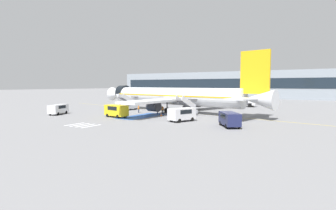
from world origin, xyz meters
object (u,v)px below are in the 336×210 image
at_px(boarding_stairs_aft, 186,111).
at_px(service_van_0, 58,109).
at_px(ground_crew_3, 139,108).
at_px(service_van_1, 230,118).
at_px(traffic_cone_2, 108,110).
at_px(airliner, 173,96).
at_px(ground_crew_1, 120,105).
at_px(fuel_tanker, 239,100).
at_px(traffic_cone_0, 161,115).
at_px(service_van_3, 116,110).
at_px(ground_crew_2, 157,109).
at_px(ground_crew_0, 163,109).
at_px(boarding_stairs_forward, 128,106).
at_px(service_van_2, 182,113).
at_px(terminal_building, 246,85).
at_px(traffic_cone_1, 241,119).

height_order(boarding_stairs_aft, service_van_0, boarding_stairs_aft).
relative_size(boarding_stairs_aft, ground_crew_3, 3.46).
xyz_separation_m(service_van_1, traffic_cone_2, (-30.47, 7.43, -0.93)).
bearing_deg(service_van_0, service_van_1, 162.45).
relative_size(airliner, ground_crew_1, 24.46).
relative_size(fuel_tanker, traffic_cone_0, 18.02).
distance_m(service_van_3, ground_crew_2, 9.96).
bearing_deg(ground_crew_0, service_van_3, -141.44).
bearing_deg(fuel_tanker, boarding_stairs_forward, -37.80).
height_order(boarding_stairs_forward, service_van_2, boarding_stairs_forward).
relative_size(boarding_stairs_forward, ground_crew_2, 3.27).
height_order(fuel_tanker, service_van_0, fuel_tanker).
bearing_deg(traffic_cone_0, service_van_1, -20.57).
height_order(boarding_stairs_forward, service_van_1, boarding_stairs_forward).
height_order(boarding_stairs_forward, fuel_tanker, boarding_stairs_forward).
relative_size(service_van_0, ground_crew_2, 2.94).
bearing_deg(service_van_1, boarding_stairs_aft, -71.91).
bearing_deg(terminal_building, traffic_cone_0, -85.75).
bearing_deg(ground_crew_2, airliner, -35.12).
bearing_deg(ground_crew_2, terminal_building, -19.41).
bearing_deg(traffic_cone_0, ground_crew_3, 161.38).
relative_size(ground_crew_1, traffic_cone_2, 3.21).
relative_size(airliner, ground_crew_0, 27.38).
relative_size(boarding_stairs_forward, boarding_stairs_aft, 1.00).
bearing_deg(service_van_0, fuel_tanker, -145.32).
distance_m(airliner, traffic_cone_0, 9.09).
xyz_separation_m(service_van_0, traffic_cone_2, (3.27, 10.38, -0.90)).
bearing_deg(service_van_0, service_van_2, 167.02).
relative_size(ground_crew_1, traffic_cone_0, 3.66).
xyz_separation_m(service_van_2, traffic_cone_1, (7.70, 6.16, -1.02)).
relative_size(boarding_stairs_forward, service_van_2, 1.15).
bearing_deg(service_van_3, ground_crew_3, 18.13).
bearing_deg(service_van_2, service_van_0, 29.77).
bearing_deg(boarding_stairs_aft, ground_crew_1, 178.05).
relative_size(airliner, service_van_0, 8.90).
xyz_separation_m(boarding_stairs_forward, service_van_3, (7.27, -11.60, 0.35)).
relative_size(traffic_cone_0, traffic_cone_1, 0.95).
distance_m(ground_crew_0, terminal_building, 76.23).
xyz_separation_m(boarding_stairs_aft, terminal_building, (-9.71, 76.39, 4.94)).
bearing_deg(ground_crew_3, service_van_1, -133.63).
relative_size(boarding_stairs_forward, ground_crew_3, 3.46).
relative_size(service_van_1, ground_crew_3, 3.07).
bearing_deg(traffic_cone_1, fuel_tanker, 107.15).
relative_size(traffic_cone_0, terminal_building, 0.00).
height_order(boarding_stairs_aft, fuel_tanker, boarding_stairs_aft).
height_order(boarding_stairs_aft, traffic_cone_2, boarding_stairs_aft).
bearing_deg(boarding_stairs_forward, traffic_cone_0, -13.23).
xyz_separation_m(service_van_0, service_van_3, (12.82, 2.72, 0.14)).
bearing_deg(service_van_0, traffic_cone_2, -130.02).
bearing_deg(ground_crew_2, ground_crew_1, 54.62).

